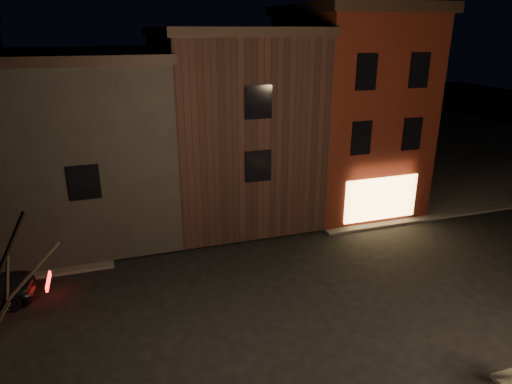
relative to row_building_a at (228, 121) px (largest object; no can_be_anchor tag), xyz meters
The scene contains 5 objects.
ground 11.66m from the row_building_a, 98.13° to the right, with size 120.00×120.00×0.00m, color black.
sidewalk_far_right 21.34m from the row_building_a, 27.18° to the left, with size 30.00×30.00×0.12m, color #2D2B28.
corner_building 6.60m from the row_building_a, ahead, with size 6.50×8.50×10.50m.
row_building_a is the anchor object (origin of this frame).
row_building_b 7.27m from the row_building_a, behind, with size 7.80×10.30×8.40m.
Camera 1 is at (-4.66, -12.90, 9.42)m, focal length 32.00 mm.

